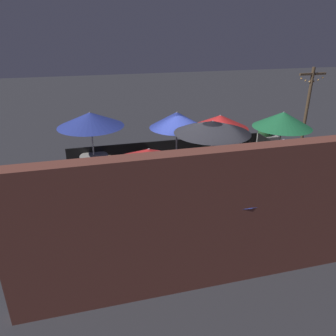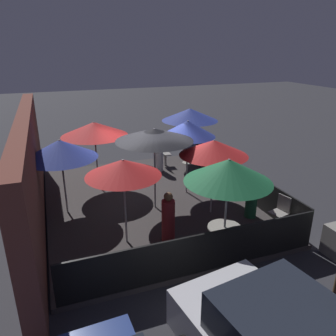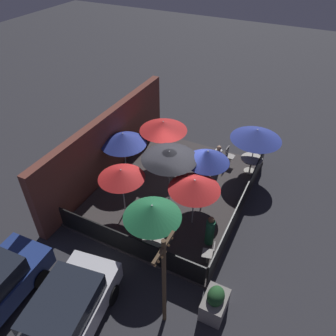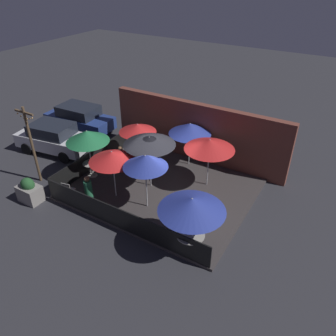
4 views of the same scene
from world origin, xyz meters
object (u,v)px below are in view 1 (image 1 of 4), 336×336
Objects in this scene: patio_chair_1 at (94,174)px; patron_1 at (223,149)px; patio_umbrella_2 at (220,122)px; patio_umbrella_3 at (213,127)px; patio_umbrella_5 at (229,175)px; dining_table_1 at (277,163)px; patio_umbrella_1 at (283,120)px; patron_2 at (111,175)px; patron_0 at (269,176)px; dining_table_0 at (94,159)px; patio_umbrella_0 at (90,119)px; patio_umbrella_6 at (149,158)px; patio_umbrella_4 at (177,120)px; patio_chair_0 at (240,146)px; patio_umbrella_7 at (283,146)px; planter_box at (264,141)px; light_post at (307,111)px.

patio_chair_1 is 0.71× the size of patron_1.
patio_umbrella_3 is at bearing 59.07° from patio_umbrella_2.
patio_umbrella_5 is 4.98m from dining_table_1.
patio_umbrella_1 reaches higher than patron_2.
dining_table_1 is 0.62× the size of patron_2.
patio_umbrella_5 is 3.63m from patron_0.
patio_umbrella_0 is at bearing 0.00° from dining_table_0.
patron_1 is at bearing -51.12° from dining_table_1.
patio_umbrella_3 is at bearing 15.35° from patio_umbrella_1.
patron_0 is at bearing 151.30° from patio_umbrella_0.
patio_umbrella_5 is 1.95m from patio_umbrella_6.
patio_umbrella_6 is at bearing 61.57° from patio_umbrella_4.
patron_1 is (-4.89, 0.20, 0.01)m from dining_table_0.
patron_2 reaches higher than patio_chair_0.
patio_umbrella_0 is 1.04× the size of patio_umbrella_2.
patio_chair_0 is (-0.82, -4.00, -1.47)m from patio_umbrella_7.
patio_umbrella_7 reaches higher than planter_box.
patio_umbrella_1 reaches higher than patio_chair_1.
patio_umbrella_4 reaches higher than patio_umbrella_7.
dining_table_1 is at bearing 90.00° from patio_umbrella_1.
dining_table_1 is 0.83× the size of patio_chair_0.
patio_umbrella_0 is at bearing -0.00° from patio_chair_1.
patio_umbrella_0 reaches higher than dining_table_1.
patio_chair_1 is 8.40m from light_post.
patio_umbrella_3 reaches higher than patio_umbrella_4.
light_post is (-1.98, -1.45, 1.40)m from dining_table_1.
patio_umbrella_3 is at bearing 142.36° from dining_table_0.
patio_umbrella_0 is 5.94m from patio_chair_0.
patio_umbrella_5 is 7.22m from light_post.
patio_umbrella_1 is 4.78m from patio_umbrella_5.
patio_umbrella_5 is 7.70m from planter_box.
patron_2 is 7.93m from light_post.
dining_table_1 is (-6.20, 1.83, -0.04)m from dining_table_0.
patio_chair_1 is 0.70× the size of patron_0.
patio_umbrella_0 is at bearing 143.48° from patron_1.
patio_umbrella_2 is at bearing -19.13° from dining_table_1.
patio_umbrella_6 reaches higher than patio_chair_0.
patron_0 reaches higher than patio_chair_1.
patio_umbrella_7 is at bearing 141.76° from patio_umbrella_0.
patron_1 is at bearing -123.77° from patio_umbrella_2.
light_post is (-2.45, 0.51, 1.44)m from patio_chair_0.
patio_umbrella_3 is at bearing -103.36° from patio_umbrella_5.
patio_umbrella_5 is 6.23m from patio_chair_0.
patio_chair_0 is (-4.52, -4.11, -1.56)m from patio_umbrella_6.
patio_umbrella_2 is at bearing -110.22° from patio_umbrella_5.
light_post reaches higher than dining_table_1.
patio_umbrella_1 is 1.78× the size of patron_1.
dining_table_0 is 6.00m from patron_0.
patio_umbrella_3 is 1.11× the size of patio_umbrella_5.
patron_0 is (-5.26, 2.88, 0.02)m from dining_table_0.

